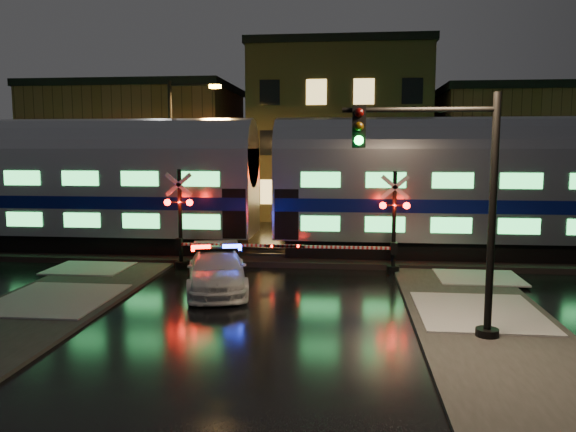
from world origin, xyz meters
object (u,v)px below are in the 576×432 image
at_px(police_car, 217,270).
at_px(crossing_signal_right, 385,232).
at_px(crossing_signal_left, 188,229).
at_px(streetlight, 176,150).
at_px(traffic_light, 452,211).

distance_m(police_car, crossing_signal_right, 6.73).
height_order(crossing_signal_left, streetlight, streetlight).
relative_size(police_car, traffic_light, 0.83).
xyz_separation_m(traffic_light, streetlight, (-11.42, 14.14, 1.45)).
bearing_deg(crossing_signal_right, police_car, -151.76).
bearing_deg(traffic_light, crossing_signal_left, 132.82).
bearing_deg(streetlight, crossing_signal_right, -33.14).
distance_m(traffic_light, streetlight, 18.24).
bearing_deg(crossing_signal_left, police_car, -59.03).
bearing_deg(crossing_signal_right, crossing_signal_left, 179.99).
xyz_separation_m(crossing_signal_left, streetlight, (-2.50, 6.70, 3.10)).
distance_m(police_car, traffic_light, 8.64).
xyz_separation_m(police_car, crossing_signal_right, (5.87, 3.15, 0.94)).
relative_size(police_car, streetlight, 0.63).
distance_m(crossing_signal_left, traffic_light, 11.74).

